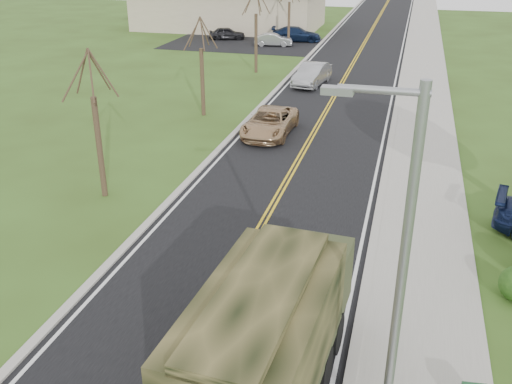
% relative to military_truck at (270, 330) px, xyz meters
% --- Properties ---
extents(road, '(8.00, 120.00, 0.01)m').
position_rel_military_truck_xyz_m(road, '(-2.39, 39.31, -2.01)').
color(road, black).
rests_on(road, ground).
extents(curb_right, '(0.30, 120.00, 0.12)m').
position_rel_military_truck_xyz_m(curb_right, '(1.76, 39.31, -1.95)').
color(curb_right, '#9E998E').
rests_on(curb_right, ground).
extents(sidewalk_right, '(3.20, 120.00, 0.10)m').
position_rel_military_truck_xyz_m(sidewalk_right, '(3.51, 39.31, -1.96)').
color(sidewalk_right, '#9E998E').
rests_on(sidewalk_right, ground).
extents(curb_left, '(0.30, 120.00, 0.10)m').
position_rel_military_truck_xyz_m(curb_left, '(-6.54, 39.31, -1.96)').
color(curb_left, '#9E998E').
rests_on(curb_left, ground).
extents(street_light, '(1.65, 0.22, 8.00)m').
position_rel_military_truck_xyz_m(street_light, '(2.51, -1.19, 2.42)').
color(street_light, gray).
rests_on(street_light, ground).
extents(bare_tree_a, '(1.93, 2.26, 6.08)m').
position_rel_military_truck_xyz_m(bare_tree_a, '(-9.39, 9.31, 0.61)').
color(bare_tree_a, '#38281C').
rests_on(bare_tree_a, ground).
extents(bare_tree_b, '(1.83, 2.14, 5.73)m').
position_rel_military_truck_xyz_m(bare_tree_b, '(-9.39, 21.31, 0.46)').
color(bare_tree_b, '#38281C').
rests_on(bare_tree_b, ground).
extents(bare_tree_c, '(2.04, 2.39, 6.42)m').
position_rel_military_truck_xyz_m(bare_tree_c, '(-9.39, 33.31, 0.76)').
color(bare_tree_c, '#38281C').
rests_on(bare_tree_c, ground).
extents(bare_tree_d, '(1.88, 2.20, 5.91)m').
position_rel_military_truck_xyz_m(bare_tree_d, '(-9.39, 45.31, 0.54)').
color(bare_tree_d, '#38281C').
rests_on(bare_tree_d, ground).
extents(commercial_building, '(25.50, 21.50, 5.65)m').
position_rel_military_truck_xyz_m(commercial_building, '(-18.37, 55.28, 0.67)').
color(commercial_building, tan).
rests_on(commercial_building, ground).
extents(military_truck, '(2.89, 7.19, 3.51)m').
position_rel_military_truck_xyz_m(military_truck, '(0.00, 0.00, 0.00)').
color(military_truck, black).
rests_on(military_truck, ground).
extents(suv_champagne, '(2.39, 5.04, 1.39)m').
position_rel_military_truck_xyz_m(suv_champagne, '(-4.65, 18.78, -1.32)').
color(suv_champagne, tan).
rests_on(suv_champagne, ground).
extents(sedan_silver, '(2.26, 4.87, 1.54)m').
position_rel_military_truck_xyz_m(sedan_silver, '(-4.42, 30.37, -1.24)').
color(sedan_silver, '#9D9EA2').
rests_on(sedan_silver, ground).
extents(lot_car_dark, '(3.96, 2.57, 1.25)m').
position_rel_military_truck_xyz_m(lot_car_dark, '(-16.26, 47.18, -1.39)').
color(lot_car_dark, black).
rests_on(lot_car_dark, ground).
extents(lot_car_silver, '(3.82, 1.87, 1.21)m').
position_rel_military_truck_xyz_m(lot_car_silver, '(-10.79, 44.88, -1.41)').
color(lot_car_silver, '#A7A7AC').
rests_on(lot_car_silver, ground).
extents(lot_car_navy, '(5.22, 2.78, 1.44)m').
position_rel_military_truck_xyz_m(lot_car_navy, '(-9.18, 48.02, -1.29)').
color(lot_car_navy, '#0E1B36').
rests_on(lot_car_navy, ground).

